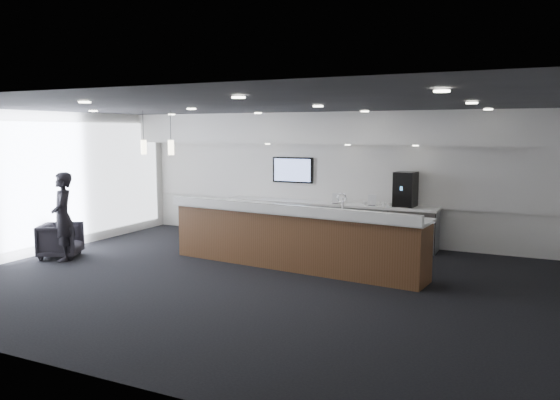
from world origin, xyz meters
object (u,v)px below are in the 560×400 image
at_px(service_counter, 293,238).
at_px(lounge_guest, 63,217).
at_px(coffee_machine, 406,189).
at_px(armchair, 61,240).

height_order(service_counter, lounge_guest, lounge_guest).
bearing_deg(coffee_machine, lounge_guest, -141.54).
distance_m(service_counter, coffee_machine, 3.06).
xyz_separation_m(coffee_machine, armchair, (-6.18, -3.85, -0.97)).
xyz_separation_m(service_counter, lounge_guest, (-4.40, -1.45, 0.31)).
height_order(service_counter, armchair, service_counter).
bearing_deg(service_counter, armchair, -158.48).
relative_size(armchair, lounge_guest, 0.44).
relative_size(coffee_machine, lounge_guest, 0.43).
bearing_deg(coffee_machine, service_counter, -116.58).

